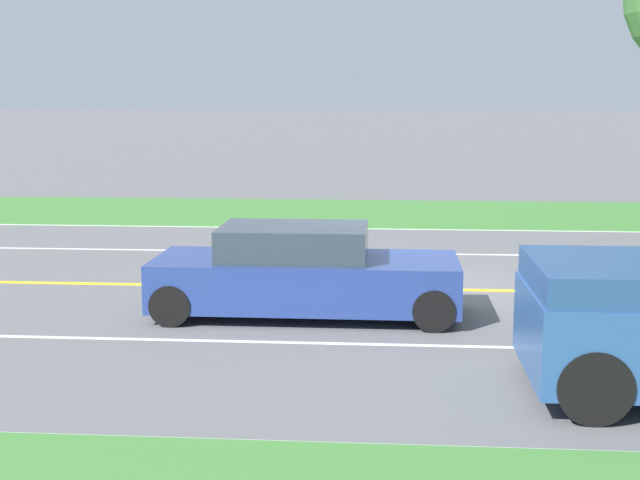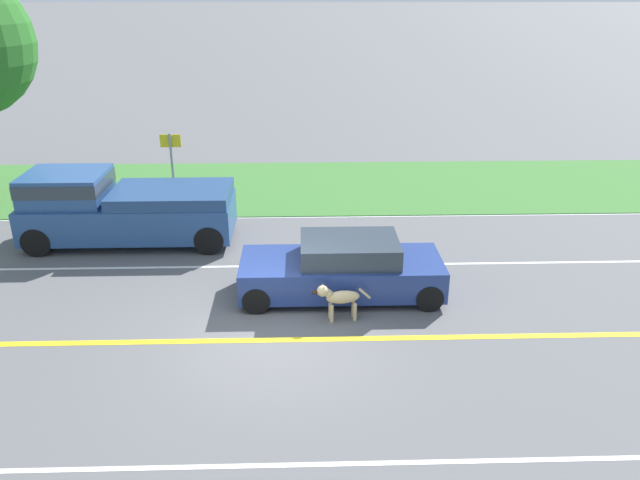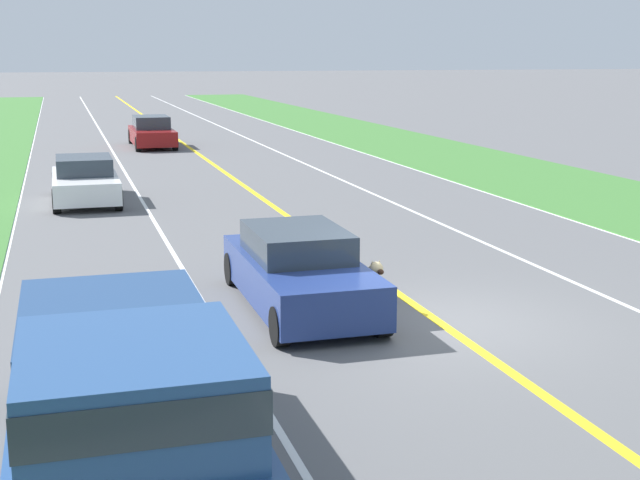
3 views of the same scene
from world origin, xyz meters
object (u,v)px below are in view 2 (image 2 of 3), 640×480
dog (338,297)px  pickup_truck (120,207)px  ego_car (343,269)px  street_sign (172,160)px

dog → pickup_truck: size_ratio=0.23×
ego_car → street_sign: street_sign is taller
ego_car → dog: ego_car is taller
ego_car → dog: (-1.17, 0.17, -0.10)m
pickup_truck → street_sign: (3.06, -0.87, 0.47)m
pickup_truck → street_sign: size_ratio=2.41×
dog → street_sign: street_sign is taller
ego_car → pickup_truck: (3.33, 5.84, 0.35)m
street_sign → ego_car: bearing=-142.1°
ego_car → street_sign: 8.14m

